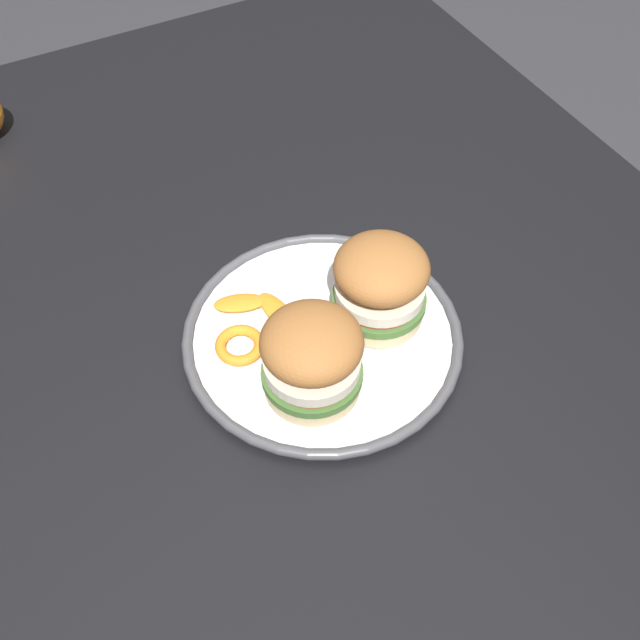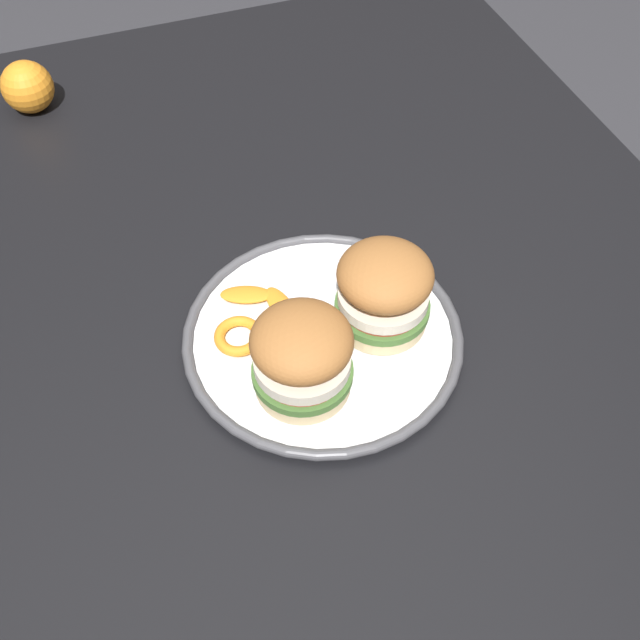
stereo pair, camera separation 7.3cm
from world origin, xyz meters
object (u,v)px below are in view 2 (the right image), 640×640
object	(u,v)px
dining_table	(311,358)
dinner_plate	(320,337)
whole_orange	(27,87)
sandwich_half_left	(384,290)
sandwich_half_right	(302,355)

from	to	relation	value
dining_table	dinner_plate	bearing A→B (deg)	-4.29
dining_table	dinner_plate	world-z (taller)	dinner_plate
dinner_plate	dining_table	bearing A→B (deg)	175.71
dining_table	whole_orange	distance (m)	0.58
dining_table	whole_orange	bearing A→B (deg)	-153.64
dining_table	sandwich_half_left	size ratio (longest dim) A/B	9.87
sandwich_half_right	whole_orange	distance (m)	0.64
dining_table	sandwich_half_left	distance (m)	0.18
sandwich_half_right	sandwich_half_left	bearing A→B (deg)	115.32
dinner_plate	whole_orange	distance (m)	0.60
sandwich_half_left	dinner_plate	bearing A→B (deg)	-94.68
dinner_plate	sandwich_half_left	bearing A→B (deg)	85.32
sandwich_half_left	whole_orange	distance (m)	0.64
dinner_plate	sandwich_half_right	size ratio (longest dim) A/B	2.20
dining_table	sandwich_half_right	bearing A→B (deg)	-23.14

